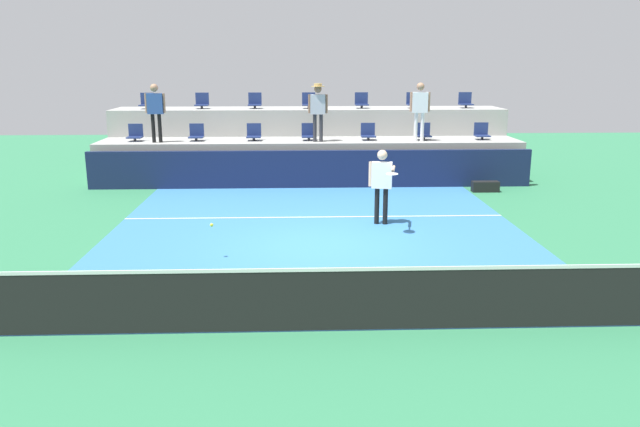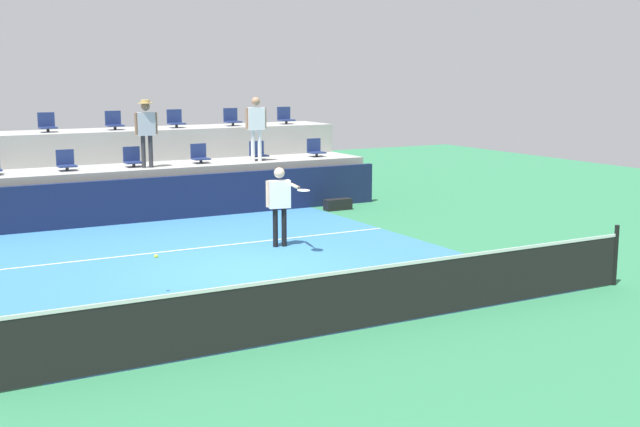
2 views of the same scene
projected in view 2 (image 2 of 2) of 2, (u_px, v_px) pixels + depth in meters
ground_plane at (250, 272)px, 15.45m from camera, size 40.00×40.00×0.00m
court_inner_paint at (229, 261)px, 16.31m from camera, size 9.00×10.00×0.01m
court_service_line at (203, 248)px, 17.52m from camera, size 9.00×0.06×0.00m
tennis_net at (363, 296)px, 11.92m from camera, size 10.48×0.08×1.07m
sponsor_backboard at (150, 200)px, 20.52m from camera, size 13.00×0.16×1.10m
seating_tier_lower at (135, 190)px, 21.63m from camera, size 13.00×1.80×1.25m
seating_tier_upper at (116, 167)px, 23.11m from camera, size 13.00×1.80×2.10m
stadium_chair_lower_mid_left at (66, 162)px, 20.60m from camera, size 0.44×0.40×0.52m
stadium_chair_lower_center at (133, 159)px, 21.41m from camera, size 0.44×0.40×0.52m
stadium_chair_lower_mid_right at (200, 155)px, 22.29m from camera, size 0.44×0.40×0.52m
stadium_chair_lower_right at (258, 152)px, 23.12m from camera, size 0.44×0.40×0.52m
stadium_chair_lower_far_right at (315, 149)px, 24.00m from camera, size 0.44×0.40×0.52m
stadium_chair_upper_mid_left at (47, 124)px, 21.97m from camera, size 0.44×0.40×0.52m
stadium_chair_upper_center at (114, 122)px, 22.83m from camera, size 0.44×0.40×0.52m
stadium_chair_upper_mid_right at (175, 120)px, 23.68m from camera, size 0.44×0.40×0.52m
stadium_chair_upper_right at (232, 118)px, 24.52m from camera, size 0.44×0.40×0.52m
stadium_chair_upper_far_right at (285, 117)px, 25.37m from camera, size 0.44×0.40×0.52m
tennis_player at (280, 199)px, 17.43m from camera, size 0.59×1.26×1.70m
spectator_with_hat at (146, 126)px, 21.06m from camera, size 0.59×0.43×1.74m
spectator_leaning_on_rail at (256, 122)px, 22.54m from camera, size 0.61×0.25×1.76m
tennis_ball at (156, 256)px, 13.76m from camera, size 0.07×0.07×0.07m
equipment_bag at (338, 204)px, 22.28m from camera, size 0.76×0.28×0.30m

